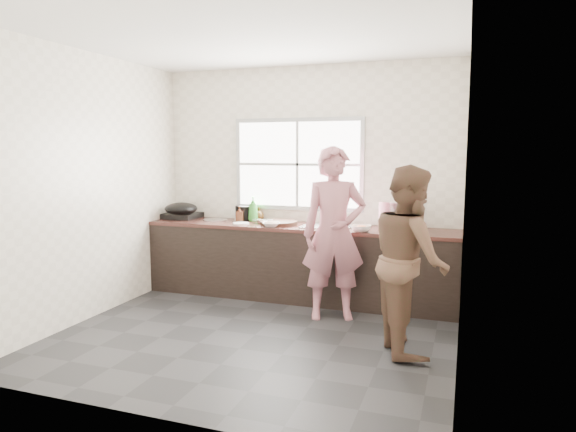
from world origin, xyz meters
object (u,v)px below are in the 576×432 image
(cutting_board, at_px, (279,223))
(burner, at_px, (182,215))
(dish_rack, at_px, (403,216))
(pot_lid_right, at_px, (218,220))
(wok, at_px, (181,209))
(woman, at_px, (334,239))
(glass_jar, at_px, (238,216))
(bowl_crabs, at_px, (361,229))
(bottle_green, at_px, (253,209))
(bowl_held, at_px, (329,225))
(bowl_mince, at_px, (271,225))
(bottle_brown_short, at_px, (259,214))
(plate_food, at_px, (241,223))
(bottle_brown_tall, at_px, (239,215))
(person_side, at_px, (410,259))
(pot_lid_left, at_px, (214,220))
(black_pot, at_px, (245,213))

(cutting_board, distance_m, burner, 1.38)
(dish_rack, bearing_deg, cutting_board, -162.91)
(pot_lid_right, bearing_deg, wok, -172.60)
(cutting_board, height_order, pot_lid_right, cutting_board)
(woman, xyz_separation_m, glass_jar, (-1.40, 0.71, 0.09))
(woman, xyz_separation_m, wok, (-2.10, 0.54, 0.17))
(burner, height_order, pot_lid_right, burner)
(bowl_crabs, bearing_deg, wok, 175.03)
(glass_jar, bearing_deg, woman, -26.94)
(bottle_green, height_order, dish_rack, dish_rack)
(bowl_held, height_order, bottle_green, bottle_green)
(bowl_mince, relative_size, wok, 0.50)
(bowl_crabs, relative_size, dish_rack, 0.41)
(bottle_green, bearing_deg, woman, -30.50)
(bottle_brown_short, height_order, wok, wok)
(bowl_crabs, xyz_separation_m, bottle_brown_short, (-1.36, 0.44, 0.05))
(cutting_board, relative_size, plate_food, 2.26)
(glass_jar, distance_m, wok, 0.72)
(bottle_brown_tall, relative_size, bottle_brown_short, 1.14)
(burner, height_order, wok, wok)
(glass_jar, distance_m, burner, 0.76)
(woman, xyz_separation_m, burner, (-2.16, 0.68, 0.07))
(person_side, height_order, cutting_board, person_side)
(bowl_crabs, height_order, bottle_brown_tall, bottle_brown_tall)
(cutting_board, relative_size, bowl_mince, 2.18)
(pot_lid_right, bearing_deg, burner, 171.81)
(woman, height_order, glass_jar, woman)
(cutting_board, relative_size, pot_lid_right, 1.82)
(cutting_board, bearing_deg, wok, 179.12)
(person_side, relative_size, bottle_green, 5.27)
(bowl_mince, height_order, glass_jar, glass_jar)
(dish_rack, bearing_deg, bowl_held, -157.24)
(bottle_green, bearing_deg, wok, -170.16)
(burner, relative_size, wok, 1.06)
(wok, xyz_separation_m, pot_lid_left, (0.41, 0.07, -0.13))
(bowl_held, height_order, plate_food, bowl_held)
(bowl_mince, bearing_deg, pot_lid_left, 162.82)
(bottle_green, relative_size, pot_lid_right, 1.27)
(woman, relative_size, plate_food, 8.50)
(burner, bearing_deg, bottle_green, 1.05)
(bowl_mince, bearing_deg, bowl_crabs, 0.00)
(bottle_brown_tall, bearing_deg, black_pot, 95.27)
(woman, height_order, wok, woman)
(pot_lid_left, bearing_deg, cutting_board, -5.64)
(cutting_board, height_order, bowl_held, bowl_held)
(bowl_mince, distance_m, bottle_brown_tall, 0.55)
(bottle_brown_short, xyz_separation_m, wok, (-0.95, -0.24, 0.06))
(woman, relative_size, bottle_brown_tall, 9.56)
(burner, bearing_deg, woman, -17.51)
(pot_lid_right, bearing_deg, pot_lid_left, 173.90)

